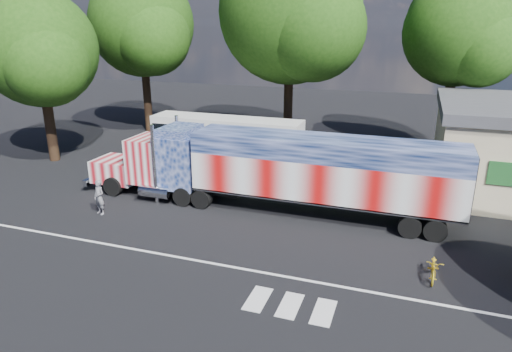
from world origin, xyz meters
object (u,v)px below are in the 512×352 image
(semi_truck, at_px, (275,169))
(bicycle, at_px, (434,268))
(woman, at_px, (99,197))
(tree_nw_a, at_px, (143,25))
(tree_n_mid, at_px, (292,12))
(tree_ne_a, at_px, (459,33))
(coach_bus, at_px, (226,139))
(tree_w_a, at_px, (40,50))

(semi_truck, height_order, bicycle, semi_truck)
(woman, xyz_separation_m, tree_nw_a, (-7.85, 17.59, 8.37))
(tree_n_mid, bearing_deg, woman, -108.31)
(woman, bearing_deg, tree_nw_a, 130.85)
(semi_truck, distance_m, tree_ne_a, 18.60)
(coach_bus, height_order, tree_ne_a, tree_ne_a)
(woman, xyz_separation_m, bicycle, (16.27, -1.04, -0.45))
(semi_truck, distance_m, bicycle, 9.29)
(coach_bus, bearing_deg, tree_w_a, -161.61)
(bicycle, xyz_separation_m, tree_w_a, (-25.52, 8.10, 7.29))
(semi_truck, xyz_separation_m, coach_bus, (-5.88, 7.41, -0.64))
(bicycle, height_order, tree_nw_a, tree_nw_a)
(semi_truck, distance_m, woman, 9.22)
(bicycle, bearing_deg, woman, 178.06)
(tree_n_mid, distance_m, tree_ne_a, 11.99)
(semi_truck, bearing_deg, tree_nw_a, 139.19)
(bicycle, height_order, tree_ne_a, tree_ne_a)
(tree_ne_a, distance_m, tree_w_a, 28.98)
(coach_bus, height_order, tree_nw_a, tree_nw_a)
(tree_nw_a, relative_size, tree_n_mid, 0.88)
(tree_ne_a, bearing_deg, woman, -133.11)
(woman, relative_size, tree_nw_a, 0.13)
(tree_ne_a, bearing_deg, tree_w_a, -156.69)
(woman, height_order, bicycle, woman)
(coach_bus, relative_size, tree_nw_a, 0.79)
(bicycle, xyz_separation_m, tree_nw_a, (-24.12, 18.63, 8.83))
(semi_truck, relative_size, tree_nw_a, 1.50)
(semi_truck, bearing_deg, tree_ne_a, 59.12)
(coach_bus, distance_m, tree_nw_a, 14.49)
(coach_bus, bearing_deg, tree_nw_a, 147.47)
(woman, relative_size, bicycle, 1.04)
(bicycle, distance_m, tree_w_a, 27.75)
(woman, xyz_separation_m, tree_n_mid, (5.57, 16.82, 9.27))
(bicycle, xyz_separation_m, tree_n_mid, (-10.70, 17.86, 9.72))
(bicycle, distance_m, tree_ne_a, 21.27)
(coach_bus, distance_m, tree_w_a, 13.83)
(bicycle, bearing_deg, coach_bus, 140.55)
(tree_ne_a, height_order, tree_w_a, tree_ne_a)
(tree_nw_a, height_order, tree_n_mid, tree_n_mid)
(bicycle, relative_size, tree_n_mid, 0.11)
(semi_truck, distance_m, tree_w_a, 18.81)
(tree_ne_a, bearing_deg, tree_n_mid, -171.76)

